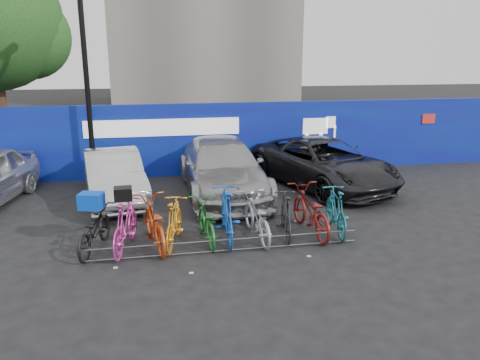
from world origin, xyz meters
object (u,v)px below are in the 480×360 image
object	(u,v)px
car_2	(222,168)
bike_6	(256,218)
bike_8	(310,211)
car_1	(114,176)
bike_0	(94,230)
bike_9	(336,211)
bike_4	(206,221)
bike_7	(286,215)
bike_rack	(227,245)
bike_3	(174,222)
lamppost	(86,78)
bike_2	(154,223)
car_3	(323,163)
bike_1	(125,225)
bike_5	(227,214)

from	to	relation	value
car_2	bike_6	xyz separation A→B (m)	(0.19, -3.59, -0.29)
bike_6	bike_8	world-z (taller)	bike_8
car_1	bike_0	world-z (taller)	car_1
bike_6	bike_9	distance (m)	1.84
bike_4	bike_7	bearing A→B (deg)	175.02
bike_rack	bike_8	distance (m)	2.17
bike_3	bike_8	world-z (taller)	bike_8
lamppost	bike_9	size ratio (longest dim) A/B	3.47
bike_7	bike_6	bearing A→B (deg)	13.60
bike_2	bike_3	distance (m)	0.42
car_3	bike_4	distance (m)	5.49
lamppost	bike_6	xyz separation A→B (m)	(3.97, -5.37, -2.78)
lamppost	bike_8	bearing A→B (deg)	-45.46
car_1	bike_9	size ratio (longest dim) A/B	2.37
bike_9	car_3	bearing A→B (deg)	-98.28
bike_8	bike_7	bearing A→B (deg)	-1.51
car_1	car_2	world-z (taller)	car_2
bike_3	bike_8	xyz separation A→B (m)	(3.04, 0.07, 0.03)
car_2	car_3	bearing A→B (deg)	3.06
car_3	bike_2	world-z (taller)	car_3
car_3	bike_8	bearing A→B (deg)	-132.41
bike_rack	bike_1	distance (m)	2.13
bike_5	bike_4	bearing A→B (deg)	1.57
car_3	bike_6	size ratio (longest dim) A/B	2.82
lamppost	car_1	xyz separation A→B (m)	(0.73, -1.86, -2.58)
bike_5	bike_2	bearing A→B (deg)	5.98
car_2	bike_6	bearing A→B (deg)	-87.36
bike_rack	bike_0	bearing A→B (deg)	166.78
car_1	bike_9	world-z (taller)	car_1
car_1	bike_6	size ratio (longest dim) A/B	2.25
bike_3	bike_rack	bearing A→B (deg)	161.93
bike_6	bike_3	bearing A→B (deg)	-3.35
bike_5	bike_6	bearing A→B (deg)	176.58
car_2	bike_1	size ratio (longest dim) A/B	2.97
bike_2	bike_8	size ratio (longest dim) A/B	0.96
bike_6	bike_8	bearing A→B (deg)	179.08
bike_7	car_1	bearing A→B (deg)	-31.62
bike_8	bike_rack	bearing A→B (deg)	15.72
car_2	bike_6	world-z (taller)	car_2
bike_7	bike_8	bearing A→B (deg)	-168.45
bike_4	bike_8	distance (m)	2.36
car_2	bike_3	distance (m)	3.95
car_2	bike_1	bearing A→B (deg)	-125.71
bike_5	bike_9	xyz separation A→B (m)	(2.48, -0.09, -0.06)
bike_0	bike_1	bearing A→B (deg)	-172.73
bike_3	bike_4	size ratio (longest dim) A/B	0.98
car_2	bike_4	size ratio (longest dim) A/B	3.11
bike_rack	bike_9	xyz separation A→B (m)	(2.61, 0.61, 0.37)
bike_5	bike_6	world-z (taller)	bike_5
lamppost	bike_3	world-z (taller)	lamppost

